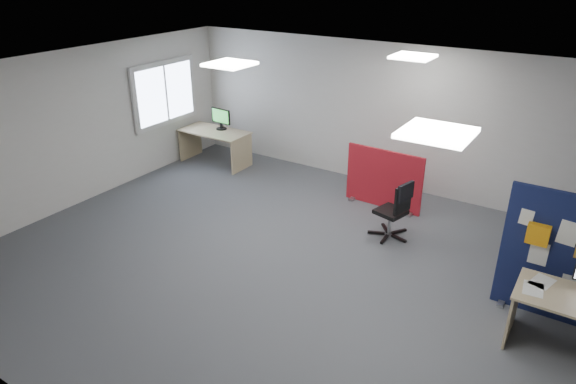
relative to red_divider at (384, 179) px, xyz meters
The scene contains 12 objects.
floor 2.60m from the red_divider, 94.01° to the right, with size 9.00×9.00×0.00m, color #55575D.
ceiling 3.35m from the red_divider, 94.01° to the right, with size 9.00×7.00×0.02m, color white.
wall_back 1.28m from the red_divider, 100.51° to the left, with size 9.00×0.02×2.70m, color silver.
wall_front 6.10m from the red_divider, 91.69° to the right, with size 9.00×0.02×2.70m, color silver.
wall_left 5.39m from the red_divider, 151.50° to the right, with size 0.02×7.00×2.70m, color silver.
window 4.76m from the red_divider, behind, with size 0.06×1.70×1.30m.
ceiling_lights 2.86m from the red_divider, 85.27° to the right, with size 4.10×4.10×0.04m.
red_divider is the anchor object (origin of this frame).
second_desk 3.86m from the red_divider, behind, with size 1.48×0.74×0.73m.
monitor_second 3.84m from the red_divider, behind, with size 0.49×0.22×0.44m.
office_chair 1.16m from the red_divider, 57.36° to the right, with size 0.65×0.63×0.97m.
desk_papers 3.99m from the red_divider, 37.43° to the right, with size 1.30×0.70×0.00m.
Camera 1 is at (3.22, -5.32, 4.07)m, focal length 32.00 mm.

